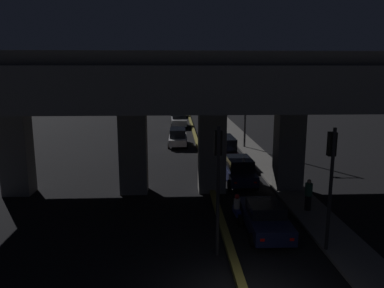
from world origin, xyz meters
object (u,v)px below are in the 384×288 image
at_px(traffic_light_right_of_median, 331,169).
at_px(car_dark_red_third, 224,149).
at_px(car_dark_blue_third_oncoming, 176,110).
at_px(car_dark_red_fourth_oncoming, 176,105).
at_px(car_white_second_oncoming, 179,121).
at_px(motorcycle_blue_filtering_near, 237,210).
at_px(pedestrian_on_sidewalk, 308,195).
at_px(car_white_lead_oncoming, 178,137).
at_px(car_dark_blue_second, 239,170).
at_px(traffic_light_left_of_median, 218,169).
at_px(street_lamp, 243,98).
at_px(car_dark_blue_lead, 265,217).

bearing_deg(traffic_light_right_of_median, car_dark_red_third, 98.29).
height_order(car_dark_blue_third_oncoming, car_dark_red_fourth_oncoming, car_dark_blue_third_oncoming).
xyz_separation_m(traffic_light_right_of_median, car_dark_red_third, (-2.23, 15.29, -2.45)).
height_order(car_white_second_oncoming, car_dark_red_fourth_oncoming, car_dark_red_fourth_oncoming).
relative_size(motorcycle_blue_filtering_near, pedestrian_on_sidewalk, 1.11).
distance_m(car_white_lead_oncoming, car_dark_red_fourth_oncoming, 33.24).
distance_m(traffic_light_right_of_median, car_dark_red_third, 15.64).
relative_size(car_white_lead_oncoming, car_dark_blue_third_oncoming, 1.07).
bearing_deg(car_white_second_oncoming, car_dark_blue_second, 6.90).
xyz_separation_m(car_dark_blue_third_oncoming, car_dark_red_fourth_oncoming, (0.02, 9.14, -0.03)).
distance_m(car_dark_red_third, car_dark_red_fourth_oncoming, 40.28).
bearing_deg(car_white_second_oncoming, traffic_light_right_of_median, 7.93).
distance_m(car_white_second_oncoming, car_dark_blue_third_oncoming, 11.82).
bearing_deg(car_dark_blue_third_oncoming, traffic_light_left_of_median, -0.92).
xyz_separation_m(street_lamp, car_white_lead_oncoming, (-6.09, 1.53, -3.85)).
bearing_deg(street_lamp, car_dark_blue_lead, -96.96).
distance_m(car_dark_blue_lead, car_white_lead_oncoming, 20.55).
xyz_separation_m(traffic_light_left_of_median, car_dark_blue_third_oncoming, (-1.39, 46.27, -2.57)).
height_order(car_dark_red_fourth_oncoming, pedestrian_on_sidewalk, car_dark_red_fourth_oncoming).
bearing_deg(car_white_second_oncoming, pedestrian_on_sidewalk, 10.59).
xyz_separation_m(car_dark_blue_third_oncoming, motorcycle_blue_filtering_near, (2.74, -43.00, -0.41)).
height_order(car_dark_red_third, car_white_lead_oncoming, car_dark_red_third).
relative_size(traffic_light_left_of_median, car_dark_blue_second, 1.28).
bearing_deg(car_dark_red_third, motorcycle_blue_filtering_near, 174.00).
bearing_deg(traffic_light_right_of_median, car_dark_blue_lead, 136.37).
distance_m(traffic_light_left_of_median, car_dark_red_fourth_oncoming, 55.48).
xyz_separation_m(car_white_lead_oncoming, pedestrian_on_sidewalk, (6.64, -17.93, 0.10)).
distance_m(street_lamp, car_dark_blue_lead, 19.22).
height_order(car_white_second_oncoming, pedestrian_on_sidewalk, pedestrian_on_sidewalk).
bearing_deg(car_white_lead_oncoming, car_dark_red_fourth_oncoming, -179.12).
height_order(street_lamp, car_dark_red_third, street_lamp).
bearing_deg(car_dark_blue_lead, car_dark_red_third, 0.94).
relative_size(car_dark_blue_lead, pedestrian_on_sidewalk, 2.67).
bearing_deg(motorcycle_blue_filtering_near, car_white_lead_oncoming, 4.90).
bearing_deg(car_white_lead_oncoming, motorcycle_blue_filtering_near, 9.19).
xyz_separation_m(traffic_light_left_of_median, street_lamp, (4.70, 20.63, 1.14)).
relative_size(car_white_lead_oncoming, motorcycle_blue_filtering_near, 2.49).
bearing_deg(car_dark_red_fourth_oncoming, traffic_light_left_of_median, 3.64).
bearing_deg(car_dark_red_third, car_dark_red_fourth_oncoming, 3.48).
height_order(car_dark_blue_lead, pedestrian_on_sidewalk, pedestrian_on_sidewalk).
distance_m(car_dark_red_fourth_oncoming, motorcycle_blue_filtering_near, 52.21).
xyz_separation_m(car_white_lead_oncoming, car_dark_red_fourth_oncoming, (0.03, 33.24, 0.11)).
bearing_deg(car_dark_blue_lead, car_white_second_oncoming, 6.52).
bearing_deg(car_dark_red_third, car_white_lead_oncoming, 26.30).
xyz_separation_m(car_dark_blue_lead, car_dark_red_fourth_oncoming, (-3.79, 53.43, 0.26)).
bearing_deg(traffic_light_right_of_median, car_dark_blue_second, 102.02).
distance_m(street_lamp, car_dark_blue_second, 12.09).
xyz_separation_m(traffic_light_left_of_median, traffic_light_right_of_median, (4.49, 0.00, -0.06)).
height_order(traffic_light_left_of_median, street_lamp, street_lamp).
bearing_deg(pedestrian_on_sidewalk, traffic_light_left_of_median, -141.15).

